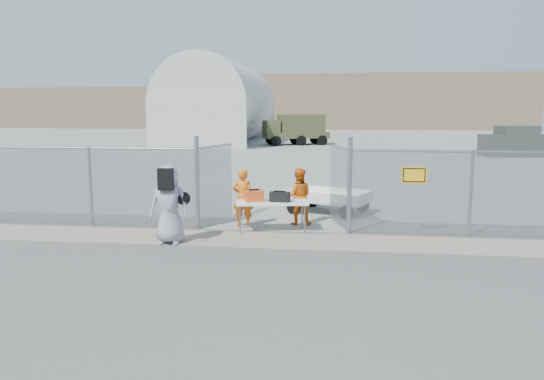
# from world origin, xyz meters

# --- Properties ---
(ground) EXTENTS (160.00, 160.00, 0.00)m
(ground) POSITION_xyz_m (0.00, 0.00, 0.00)
(ground) COLOR #3D3D3D
(tarmac_inside) EXTENTS (160.00, 80.00, 0.01)m
(tarmac_inside) POSITION_xyz_m (0.00, 42.00, 0.01)
(tarmac_inside) COLOR gray
(tarmac_inside) RESTS_ON ground
(dirt_strip) EXTENTS (44.00, 1.60, 0.01)m
(dirt_strip) POSITION_xyz_m (0.00, 1.00, 0.01)
(dirt_strip) COLOR gray
(dirt_strip) RESTS_ON ground
(distant_hills) EXTENTS (140.00, 6.00, 9.00)m
(distant_hills) POSITION_xyz_m (5.00, 78.00, 4.50)
(distant_hills) COLOR #7F684F
(distant_hills) RESTS_ON ground
(chain_link_fence) EXTENTS (40.00, 0.20, 2.20)m
(chain_link_fence) POSITION_xyz_m (0.00, 2.00, 1.10)
(chain_link_fence) COLOR gray
(chain_link_fence) RESTS_ON ground
(quonset_hangar) EXTENTS (9.00, 18.00, 8.00)m
(quonset_hangar) POSITION_xyz_m (-10.00, 40.00, 4.00)
(quonset_hangar) COLOR beige
(quonset_hangar) RESTS_ON ground
(folding_table) EXTENTS (1.98, 1.10, 0.80)m
(folding_table) POSITION_xyz_m (-0.00, 1.98, 0.40)
(folding_table) COLOR white
(folding_table) RESTS_ON ground
(orange_bag) EXTENTS (0.55, 0.47, 0.29)m
(orange_bag) POSITION_xyz_m (-0.47, 1.97, 0.94)
(orange_bag) COLOR #E5511D
(orange_bag) RESTS_ON folding_table
(black_duffel) EXTENTS (0.53, 0.33, 0.25)m
(black_duffel) POSITION_xyz_m (0.20, 2.01, 0.92)
(black_duffel) COLOR black
(black_duffel) RESTS_ON folding_table
(security_worker_left) EXTENTS (0.60, 0.41, 1.60)m
(security_worker_left) POSITION_xyz_m (-0.86, 2.45, 0.80)
(security_worker_left) COLOR orange
(security_worker_left) RESTS_ON ground
(security_worker_right) EXTENTS (0.83, 0.67, 1.58)m
(security_worker_right) POSITION_xyz_m (0.62, 2.90, 0.79)
(security_worker_right) COLOR orange
(security_worker_right) RESTS_ON ground
(visitor) EXTENTS (0.95, 0.64, 1.90)m
(visitor) POSITION_xyz_m (-2.26, 0.42, 0.95)
(visitor) COLOR #9494A2
(visitor) RESTS_ON ground
(utility_trailer) EXTENTS (3.54, 2.68, 0.77)m
(utility_trailer) POSITION_xyz_m (1.42, 4.70, 0.38)
(utility_trailer) COLOR white
(utility_trailer) RESTS_ON ground
(military_truck) EXTENTS (6.18, 4.04, 2.77)m
(military_truck) POSITION_xyz_m (-2.25, 36.81, 1.38)
(military_truck) COLOR #474D2A
(military_truck) RESTS_ON ground
(parked_vehicle_near) EXTENTS (4.81, 2.77, 2.05)m
(parked_vehicle_near) POSITION_xyz_m (13.68, 26.56, 1.02)
(parked_vehicle_near) COLOR #3B3F3A
(parked_vehicle_near) RESTS_ON ground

